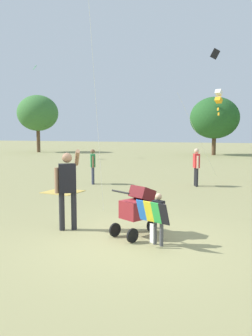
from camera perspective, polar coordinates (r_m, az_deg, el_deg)
The scene contains 8 objects.
ground_plane at distance 6.82m, azimuth -0.13°, elevation -12.10°, with size 120.00×120.00×0.00m, color #938E5B.
child_with_butterfly_kite at distance 6.51m, azimuth 5.13°, elevation -7.60°, with size 0.68×0.46×0.99m.
person_adult_flyer at distance 7.55m, azimuth -9.57°, elevation -2.56°, with size 0.52×0.66×1.74m.
stroller at distance 7.11m, azimuth 2.04°, elevation -6.29°, with size 0.85×1.09×1.03m.
kite_blue_high at distance 17.03m, azimuth 14.88°, elevation 11.18°, with size 1.39×4.08×4.07m.
person_red_shirt at distance 13.69m, azimuth 11.44°, elevation 0.65°, with size 0.30×0.44×1.47m.
person_back_turned at distance 14.04m, azimuth -5.45°, elevation 0.72°, with size 0.31×0.41×1.41m.
picnic_blanket at distance 12.45m, azimuth -10.28°, elevation -3.84°, with size 1.20×1.09×0.02m, color gold.
Camera 1 is at (2.12, -6.12, 2.13)m, focal length 37.25 mm.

